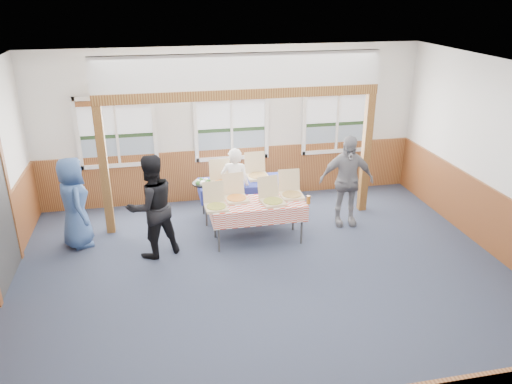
# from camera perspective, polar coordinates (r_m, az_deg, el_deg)

# --- Properties ---
(floor) EXTENTS (8.00, 8.00, 0.00)m
(floor) POSITION_cam_1_polar(r_m,az_deg,el_deg) (7.90, 1.45, -10.28)
(floor) COLOR #252C3C
(floor) RESTS_ON ground
(ceiling) EXTENTS (8.00, 8.00, 0.00)m
(ceiling) POSITION_cam_1_polar(r_m,az_deg,el_deg) (6.72, 1.72, 13.29)
(ceiling) COLOR white
(ceiling) RESTS_ON wall_back
(wall_back) EXTENTS (8.00, 0.00, 8.00)m
(wall_back) POSITION_cam_1_polar(r_m,az_deg,el_deg) (10.42, -2.86, 7.63)
(wall_back) COLOR silver
(wall_back) RESTS_ON floor
(wall_front) EXTENTS (8.00, 0.00, 8.00)m
(wall_front) POSITION_cam_1_polar(r_m,az_deg,el_deg) (4.28, 12.81, -16.98)
(wall_front) COLOR silver
(wall_front) RESTS_ON floor
(wainscot_back) EXTENTS (7.98, 0.05, 1.10)m
(wainscot_back) POSITION_cam_1_polar(r_m,az_deg,el_deg) (10.72, -2.73, 2.17)
(wainscot_back) COLOR brown
(wainscot_back) RESTS_ON floor
(wainscot_right) EXTENTS (0.05, 6.98, 1.10)m
(wainscot_right) POSITION_cam_1_polar(r_m,az_deg,el_deg) (9.27, 26.22, -3.66)
(wainscot_right) COLOR brown
(wainscot_right) RESTS_ON floor
(window_left) EXTENTS (1.56, 0.10, 1.46)m
(window_left) POSITION_cam_1_polar(r_m,az_deg,el_deg) (10.27, -15.70, 7.05)
(window_left) COLOR white
(window_left) RESTS_ON wall_back
(window_mid) EXTENTS (1.56, 0.10, 1.46)m
(window_mid) POSITION_cam_1_polar(r_m,az_deg,el_deg) (10.36, -2.83, 7.99)
(window_mid) COLOR white
(window_mid) RESTS_ON wall_back
(window_right) EXTENTS (1.56, 0.10, 1.46)m
(window_right) POSITION_cam_1_polar(r_m,az_deg,el_deg) (10.94, 9.29, 8.52)
(window_right) COLOR white
(window_right) RESTS_ON wall_back
(post_left) EXTENTS (0.15, 0.15, 2.40)m
(post_left) POSITION_cam_1_polar(r_m,az_deg,el_deg) (9.33, -16.96, 2.26)
(post_left) COLOR #5A2F14
(post_left) RESTS_ON floor
(post_right) EXTENTS (0.15, 0.15, 2.40)m
(post_right) POSITION_cam_1_polar(r_m,az_deg,el_deg) (10.12, 12.46, 4.30)
(post_right) COLOR #5A2F14
(post_right) RESTS_ON floor
(cross_beam) EXTENTS (5.15, 0.18, 0.18)m
(cross_beam) POSITION_cam_1_polar(r_m,az_deg,el_deg) (9.06, -1.75, 11.16)
(cross_beam) COLOR #5A2F14
(cross_beam) RESTS_ON post_left
(table_left) EXTENTS (1.66, 0.75, 0.76)m
(table_left) POSITION_cam_1_polar(r_m,az_deg,el_deg) (9.72, -1.67, 0.89)
(table_left) COLOR #353535
(table_left) RESTS_ON floor
(table_right) EXTENTS (1.78, 1.12, 0.76)m
(table_right) POSITION_cam_1_polar(r_m,az_deg,el_deg) (8.78, 0.19, -1.54)
(table_right) COLOR #353535
(table_right) RESTS_ON floor
(pizza_box_a) EXTENTS (0.42, 0.51, 0.44)m
(pizza_box_a) POSITION_cam_1_polar(r_m,az_deg,el_deg) (9.51, -3.95, 1.20)
(pizza_box_a) COLOR #CDBD88
(pizza_box_a) RESTS_ON table_left
(pizza_box_b) EXTENTS (0.43, 0.52, 0.45)m
(pizza_box_b) POSITION_cam_1_polar(r_m,az_deg,el_deg) (9.88, 0.14, 2.09)
(pizza_box_b) COLOR #CDBD88
(pizza_box_b) RESTS_ON table_left
(pizza_box_c) EXTENTS (0.39, 0.47, 0.41)m
(pizza_box_c) POSITION_cam_1_polar(r_m,az_deg,el_deg) (8.53, -4.62, -1.44)
(pizza_box_c) COLOR #CDBD88
(pizza_box_c) RESTS_ON table_right
(pizza_box_d) EXTENTS (0.42, 0.50, 0.42)m
(pizza_box_d) POSITION_cam_1_polar(r_m,az_deg,el_deg) (8.85, -2.31, -0.47)
(pizza_box_d) COLOR #CDBD88
(pizza_box_d) RESTS_ON table_right
(pizza_box_e) EXTENTS (0.46, 0.53, 0.42)m
(pizza_box_e) POSITION_cam_1_polar(r_m,az_deg,el_deg) (8.71, 1.86, -0.84)
(pizza_box_e) COLOR #CDBD88
(pizza_box_e) RESTS_ON table_right
(pizza_box_f) EXTENTS (0.41, 0.49, 0.43)m
(pizza_box_f) POSITION_cam_1_polar(r_m,az_deg,el_deg) (9.01, 4.06, -0.07)
(pizza_box_f) COLOR #CDBD88
(pizza_box_f) RESTS_ON table_right
(veggie_tray) EXTENTS (0.40, 0.40, 0.09)m
(veggie_tray) POSITION_cam_1_polar(r_m,az_deg,el_deg) (9.59, -6.09, 1.08)
(veggie_tray) COLOR black
(veggie_tray) RESTS_ON table_left
(drink_glass) EXTENTS (0.07, 0.07, 0.15)m
(drink_glass) POSITION_cam_1_polar(r_m,az_deg,el_deg) (8.71, 6.01, -0.89)
(drink_glass) COLOR #9C5B1A
(drink_glass) RESTS_ON table_right
(woman_white) EXTENTS (0.63, 0.52, 1.50)m
(woman_white) POSITION_cam_1_polar(r_m,az_deg,el_deg) (9.49, -2.39, 0.72)
(woman_white) COLOR white
(woman_white) RESTS_ON floor
(woman_black) EXTENTS (1.07, 0.97, 1.79)m
(woman_black) POSITION_cam_1_polar(r_m,az_deg,el_deg) (8.44, -11.84, -1.63)
(woman_black) COLOR black
(woman_black) RESTS_ON floor
(man_blue) EXTENTS (0.75, 0.92, 1.63)m
(man_blue) POSITION_cam_1_polar(r_m,az_deg,el_deg) (9.15, -20.08, -1.15)
(man_blue) COLOR #365489
(man_blue) RESTS_ON floor
(person_grey) EXTENTS (1.08, 0.55, 1.76)m
(person_grey) POSITION_cam_1_polar(r_m,az_deg,el_deg) (9.52, 10.29, 1.26)
(person_grey) COLOR slate
(person_grey) RESTS_ON floor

